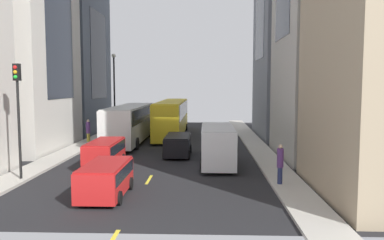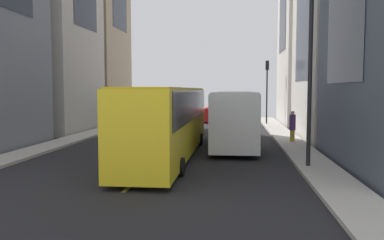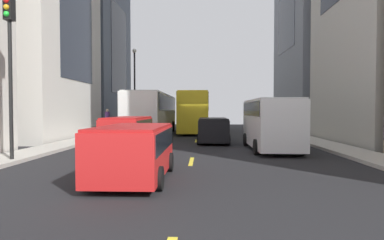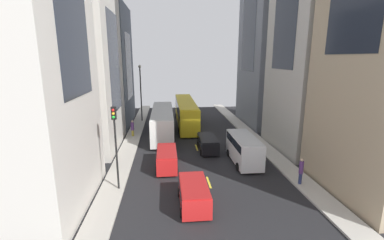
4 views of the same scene
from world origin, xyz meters
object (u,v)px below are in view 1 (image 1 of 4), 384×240
(car_red_0, at_px, (106,177))
(pedestrian_walking_far, at_px, (88,130))
(streetcar_yellow, at_px, (172,115))
(delivery_van_white, at_px, (218,143))
(car_red_1, at_px, (105,152))
(pedestrian_crossing_near, at_px, (280,163))
(city_bus_white, at_px, (130,121))
(car_black_2, at_px, (178,144))
(traffic_light_near_corner, at_px, (18,100))

(car_red_0, distance_m, pedestrian_walking_far, 17.49)
(streetcar_yellow, relative_size, car_red_0, 3.64)
(delivery_van_white, distance_m, car_red_1, 7.23)
(streetcar_yellow, bearing_deg, pedestrian_crossing_near, -69.97)
(pedestrian_walking_far, bearing_deg, car_red_1, -37.78)
(city_bus_white, xyz_separation_m, streetcar_yellow, (3.35, 5.22, 0.12))
(car_black_2, height_order, pedestrian_walking_far, pedestrian_walking_far)
(delivery_van_white, bearing_deg, car_red_0, -127.87)
(car_red_1, distance_m, car_black_2, 5.98)
(pedestrian_walking_far, bearing_deg, car_black_2, -5.20)
(streetcar_yellow, height_order, traffic_light_near_corner, traffic_light_near_corner)
(pedestrian_crossing_near, bearing_deg, streetcar_yellow, 127.85)
(car_red_0, distance_m, car_red_1, 6.66)
(pedestrian_crossing_near, bearing_deg, city_bus_white, 143.49)
(car_red_1, bearing_deg, city_bus_white, 92.46)
(streetcar_yellow, relative_size, pedestrian_crossing_near, 7.19)
(streetcar_yellow, bearing_deg, car_black_2, -82.92)
(city_bus_white, height_order, streetcar_yellow, streetcar_yellow)
(pedestrian_crossing_near, bearing_deg, car_red_0, -148.54)
(car_black_2, xyz_separation_m, pedestrian_crossing_near, (5.88, -8.47, 0.34))
(delivery_van_white, relative_size, car_red_1, 1.32)
(car_red_1, xyz_separation_m, traffic_light_near_corner, (-3.61, -3.77, 3.43))
(delivery_van_white, relative_size, pedestrian_walking_far, 2.87)
(car_black_2, distance_m, pedestrian_walking_far, 10.39)
(car_red_0, xyz_separation_m, car_red_1, (-1.75, 6.43, 0.07))
(car_black_2, bearing_deg, car_red_1, -136.66)
(delivery_van_white, distance_m, traffic_light_near_corner, 12.00)
(car_black_2, bearing_deg, pedestrian_walking_far, 145.19)
(city_bus_white, bearing_deg, car_red_0, -82.60)
(streetcar_yellow, relative_size, traffic_light_near_corner, 2.38)
(delivery_van_white, relative_size, car_black_2, 1.37)
(city_bus_white, distance_m, pedestrian_walking_far, 3.84)
(car_black_2, xyz_separation_m, pedestrian_walking_far, (-8.52, 5.93, 0.29))
(car_red_0, distance_m, traffic_light_near_corner, 6.93)
(car_red_0, distance_m, car_black_2, 10.84)
(streetcar_yellow, xyz_separation_m, delivery_van_white, (4.29, -15.16, -0.61))
(car_red_1, bearing_deg, delivery_van_white, 4.54)
(streetcar_yellow, height_order, car_red_1, streetcar_yellow)
(car_red_1, bearing_deg, pedestrian_walking_far, 112.61)
(car_black_2, relative_size, traffic_light_near_corner, 0.68)
(streetcar_yellow, distance_m, delivery_van_white, 15.76)
(streetcar_yellow, bearing_deg, city_bus_white, -122.74)
(city_bus_white, xyz_separation_m, car_black_2, (4.80, -6.41, -1.10))
(city_bus_white, xyz_separation_m, pedestrian_walking_far, (-3.73, -0.48, -0.81))
(streetcar_yellow, distance_m, pedestrian_crossing_near, 21.41)
(pedestrian_crossing_near, bearing_deg, delivery_van_white, 139.43)
(car_red_1, bearing_deg, streetcar_yellow, 79.54)
(delivery_van_white, distance_m, car_black_2, 4.57)
(car_red_0, distance_m, pedestrian_crossing_near, 8.73)
(car_red_1, bearing_deg, traffic_light_near_corner, -133.77)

